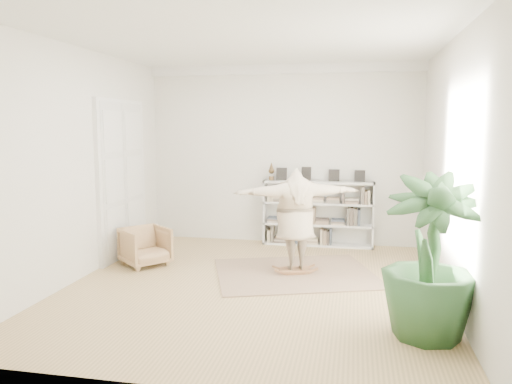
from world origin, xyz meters
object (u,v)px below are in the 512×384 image
Objects in this scene: person at (296,217)px; houseplant at (430,257)px; bookshelf at (318,214)px; armchair at (145,246)px; rocker_board at (295,270)px.

houseplant reaches higher than person.
bookshelf is 3.48m from armchair.
armchair is 2.67m from person.
armchair is at bearing -143.84° from bookshelf.
bookshelf is 3.01× the size of armchair.
person is 1.07× the size of houseplant.
person reaches higher than rocker_board.
houseplant reaches higher than bookshelf.
armchair is 2.61m from rocker_board.
rocker_board is at bearing -95.73° from bookshelf.
rocker_board is 0.30× the size of houseplant.
bookshelf reaches higher than rocker_board.
bookshelf is 3.93× the size of rocker_board.
person reaches higher than bookshelf.
person is (2.60, -0.01, 0.61)m from armchair.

